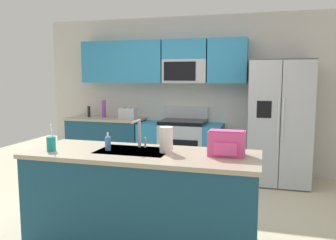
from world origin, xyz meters
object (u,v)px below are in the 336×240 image
bottle_purple (104,109)px  drink_cup_teal (51,144)px  paper_towel_roll (166,140)px  refrigerator (279,122)px  pepper_mill (89,111)px  toaster (128,113)px  backpack (227,143)px  sink_faucet (139,131)px  soap_dispenser (108,143)px  range_oven (181,147)px

bottle_purple → drink_cup_teal: (0.75, -2.64, -0.08)m
drink_cup_teal → paper_towel_roll: 1.09m
drink_cup_teal → refrigerator: bearing=49.6°
pepper_mill → drink_cup_teal: (1.02, -2.61, -0.03)m
toaster → backpack: backpack is taller
refrigerator → bottle_purple: refrigerator is taller
sink_faucet → paper_towel_roll: size_ratio=1.17×
sink_faucet → paper_towel_roll: (0.32, -0.13, -0.05)m
pepper_mill → paper_towel_roll: paper_towel_roll is taller
pepper_mill → soap_dispenser: bearing=-58.0°
toaster → paper_towel_roll: size_ratio=1.17×
range_oven → sink_faucet: 2.34m
toaster → pepper_mill: pepper_mill is taller
toaster → soap_dispenser: bearing=-72.0°
refrigerator → sink_faucet: 2.60m
pepper_mill → soap_dispenser: (1.53, -2.44, -0.03)m
toaster → drink_cup_teal: (0.27, -2.56, -0.02)m
refrigerator → drink_cup_teal: (-2.16, -2.55, 0.04)m
pepper_mill → backpack: bearing=-41.8°
bottle_purple → backpack: 3.36m
drink_cup_teal → paper_towel_roll: bearing=12.4°
soap_dispenser → paper_towel_roll: bearing=6.5°
range_oven → pepper_mill: size_ratio=7.14×
range_oven → paper_towel_roll: (0.43, -2.38, 0.58)m
sink_faucet → pepper_mill: bearing=128.3°
range_oven → sink_faucet: (0.11, -2.25, 0.62)m
soap_dispenser → backpack: 1.12m
sink_faucet → drink_cup_teal: (-0.75, -0.37, -0.10)m
toaster → bottle_purple: (-0.47, 0.07, 0.06)m
backpack → bottle_purple: bearing=134.8°
sink_faucet → soap_dispenser: bearing=-141.1°
paper_towel_roll → backpack: bearing=1.7°
refrigerator → drink_cup_teal: refrigerator is taller
pepper_mill → bottle_purple: size_ratio=0.64×
toaster → paper_towel_roll: bearing=-60.1°
soap_dispenser → backpack: (1.12, 0.08, 0.05)m
bottle_purple → sink_faucet: bottle_purple is taller
refrigerator → paper_towel_roll: refrigerator is taller
toaster → range_oven: bearing=3.3°
toaster → backpack: 2.99m
refrigerator → toaster: size_ratio=6.61×
refrigerator → soap_dispenser: (-1.66, -2.37, 0.04)m
refrigerator → sink_faucet: size_ratio=6.56×
pepper_mill → paper_towel_roll: 3.17m
backpack → pepper_mill: bearing=138.2°
bottle_purple → pepper_mill: bearing=-175.3°
range_oven → soap_dispenser: bearing=-93.2°
pepper_mill → soap_dispenser: size_ratio=1.12×
soap_dispenser → refrigerator: bearing=55.1°
bottle_purple → backpack: bottle_purple is taller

